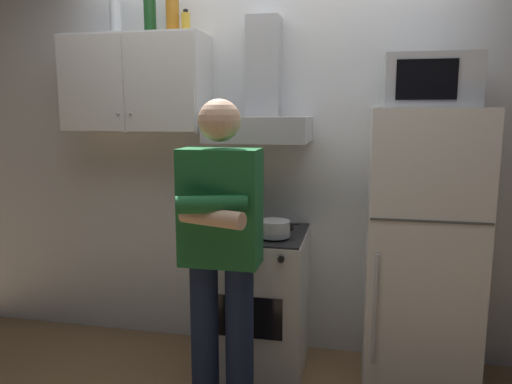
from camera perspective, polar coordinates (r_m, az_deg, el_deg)
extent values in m
cube|color=white|center=(3.20, 2.23, 5.27)|extent=(4.80, 0.10, 2.70)
cube|color=silver|center=(3.24, -13.76, 12.14)|extent=(0.90, 0.34, 0.60)
cube|color=silver|center=(3.19, -18.88, 11.96)|extent=(0.43, 0.01, 0.58)
cube|color=silver|center=(2.99, -11.26, 12.48)|extent=(0.43, 0.01, 0.58)
sphere|color=#B2B2B7|center=(3.09, -15.82, 8.86)|extent=(0.02, 0.02, 0.02)
sphere|color=#B2B2B7|center=(3.05, -14.47, 8.91)|extent=(0.02, 0.02, 0.02)
cube|color=silver|center=(3.08, 0.05, -12.63)|extent=(0.60, 0.60, 0.85)
cube|color=black|center=(2.95, 0.05, -4.83)|extent=(0.59, 0.59, 0.01)
cube|color=black|center=(2.80, -1.27, -14.44)|extent=(0.42, 0.01, 0.24)
cylinder|color=black|center=(2.86, -3.01, -5.04)|extent=(0.16, 0.16, 0.01)
cylinder|color=black|center=(2.81, 2.16, -5.32)|extent=(0.16, 0.16, 0.01)
cylinder|color=black|center=(3.08, -1.86, -3.95)|extent=(0.16, 0.16, 0.01)
cylinder|color=black|center=(3.04, 2.93, -4.19)|extent=(0.16, 0.16, 0.01)
cylinder|color=black|center=(2.72, -5.48, -7.33)|extent=(0.04, 0.02, 0.04)
cylinder|color=black|center=(2.68, -2.80, -7.52)|extent=(0.04, 0.02, 0.04)
cylinder|color=black|center=(2.65, 0.15, -7.71)|extent=(0.04, 0.02, 0.04)
cylinder|color=black|center=(2.63, 2.95, -7.87)|extent=(0.04, 0.02, 0.04)
cube|color=#B7BABF|center=(2.94, 0.38, 7.34)|extent=(0.60, 0.44, 0.15)
cube|color=#B7BABF|center=(3.08, 0.92, 14.42)|extent=(0.20, 0.16, 0.60)
cube|color=white|center=(2.92, 18.72, -6.59)|extent=(0.60, 0.60, 1.60)
cube|color=#4C4C4C|center=(2.58, 19.77, -3.28)|extent=(0.59, 0.01, 0.01)
cylinder|color=silver|center=(2.68, 13.79, -13.23)|extent=(0.02, 0.02, 0.60)
cube|color=#B7BABF|center=(2.84, 19.69, 12.08)|extent=(0.48, 0.36, 0.28)
cube|color=black|center=(2.65, 19.35, 12.33)|extent=(0.30, 0.01, 0.20)
cylinder|color=#192342|center=(2.58, -6.00, -17.21)|extent=(0.14, 0.14, 0.85)
cylinder|color=#192342|center=(2.54, -1.94, -17.67)|extent=(0.14, 0.14, 0.85)
cube|color=#1E6633|center=(2.33, -4.19, -1.78)|extent=(0.38, 0.20, 0.56)
cylinder|color=#1E6633|center=(2.19, -5.21, -1.45)|extent=(0.33, 0.17, 0.08)
cylinder|color=#DBAD89|center=(2.20, -5.19, -2.99)|extent=(0.33, 0.17, 0.08)
sphere|color=#DBAD89|center=(2.29, -4.31, 8.35)|extent=(0.20, 0.20, 0.20)
cylinder|color=#B7BABF|center=(2.79, 2.16, -4.29)|extent=(0.18, 0.18, 0.09)
cylinder|color=black|center=(2.81, -0.17, -3.54)|extent=(0.05, 0.01, 0.01)
cylinder|color=black|center=(2.77, 4.53, -3.75)|extent=(0.05, 0.01, 0.01)
cylinder|color=#19471E|center=(3.29, -12.32, 20.03)|extent=(0.08, 0.08, 0.30)
cylinder|color=#B7721E|center=(3.21, -9.74, 20.02)|extent=(0.08, 0.08, 0.26)
cylinder|color=gold|center=(3.15, -8.21, 18.98)|extent=(0.05, 0.05, 0.12)
cylinder|color=black|center=(3.16, -8.25, 20.22)|extent=(0.03, 0.03, 0.02)
cylinder|color=silver|center=(3.34, -16.14, 19.64)|extent=(0.07, 0.07, 0.29)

